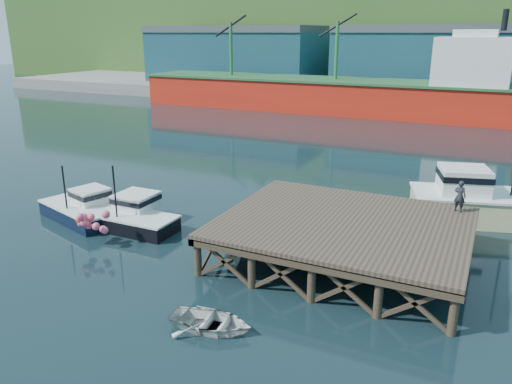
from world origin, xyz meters
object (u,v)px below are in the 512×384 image
Objects in this scene: boat_black at (128,215)px; dinghy at (211,322)px; boat_navy at (80,209)px; trawler at (497,199)px; dockworker at (460,196)px.

boat_black is 1.96× the size of dinghy.
trawler is at bearing 41.65° from boat_navy.
dinghy is 1.97× the size of dockworker.
dinghy is at bearing -10.50° from boat_navy.
dockworker is (21.20, 5.44, 2.24)m from boat_navy.
dockworker reaches higher than boat_navy.
boat_black is 0.59× the size of trawler.
trawler reaches higher than dinghy.
dinghy is 14.76m from dockworker.
dinghy is (-9.65, -17.67, -1.09)m from trawler.
boat_navy is at bearing -175.08° from boat_black.
boat_navy is 0.56× the size of trawler.
boat_black is at bearing -167.85° from trawler.
dinghy is at bearing 75.89° from dockworker.
trawler is (19.63, 10.54, 0.70)m from boat_black.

